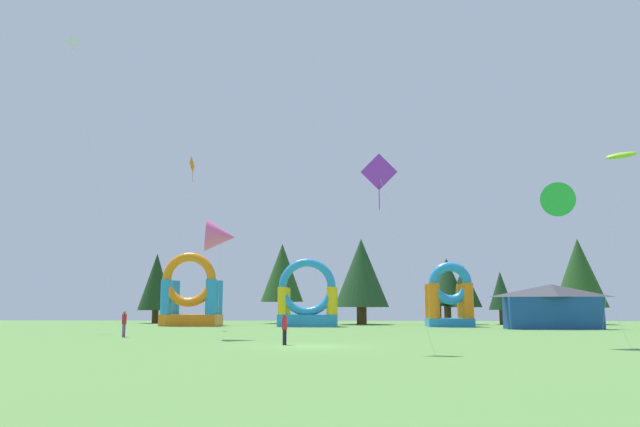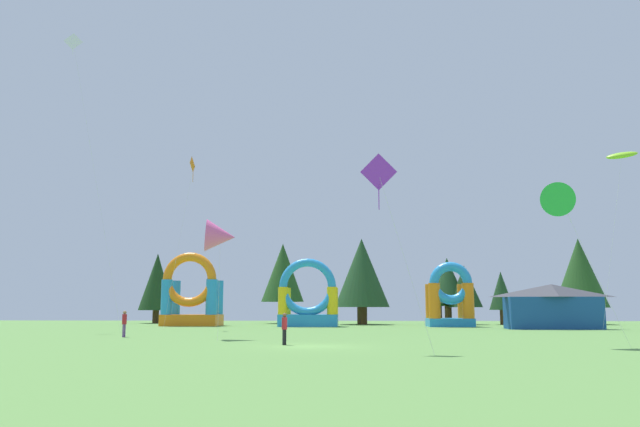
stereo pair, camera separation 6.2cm
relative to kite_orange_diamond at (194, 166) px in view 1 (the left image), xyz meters
The scene contains 22 objects.
ground_plane 30.29m from the kite_orange_diamond, 62.44° to the right, with size 120.00×120.00×0.00m, color #5B8C42.
kite_orange_diamond is the anchor object (origin of this frame).
kite_green_delta 34.27m from the kite_orange_diamond, 42.40° to the right, with size 3.62×2.43×8.24m.
kite_white_diamond 15.23m from the kite_orange_diamond, 167.73° to the right, with size 7.48×3.90×25.84m.
kite_pink_delta 19.21m from the kite_orange_diamond, 69.38° to the right, with size 2.28×3.86×7.25m.
kite_lime_parafoil 36.12m from the kite_orange_diamond, ahead, with size 3.40×1.67×14.51m.
kite_purple_diamond 31.76m from the kite_orange_diamond, 60.01° to the right, with size 2.62×2.21×8.32m.
person_near_camera 28.48m from the kite_orange_diamond, 64.34° to the right, with size 0.37×0.37×1.58m.
person_left_edge 19.99m from the kite_orange_diamond, 90.82° to the right, with size 0.33×0.33×1.66m.
inflatable_orange_dome 15.55m from the kite_orange_diamond, 104.20° to the left, with size 5.74×4.04×7.43m.
inflatable_yellow_castle 27.95m from the kite_orange_diamond, 20.85° to the left, with size 4.38×4.08×6.29m.
inflatable_red_slide 17.60m from the kite_orange_diamond, 41.15° to the left, with size 5.81×3.55×6.65m.
festival_tent 33.99m from the kite_orange_diamond, ahead, with size 7.89×3.02×3.88m.
tree_row_0 24.80m from the kite_orange_diamond, 114.89° to the left, with size 4.23×4.23×8.36m.
tree_row_1 23.13m from the kite_orange_diamond, 74.91° to the left, with size 5.06×5.06×9.47m.
tree_row_2 24.97m from the kite_orange_diamond, 50.36° to the left, with size 4.12×4.12×8.74m.
tree_row_3 23.89m from the kite_orange_diamond, 47.55° to the left, with size 6.09×6.09×9.55m.
tree_row_4 32.06m from the kite_orange_diamond, 38.29° to the left, with size 2.65×2.65×6.35m.
tree_row_5 32.15m from the kite_orange_diamond, 36.40° to the left, with size 4.31×4.31×7.45m.
tree_row_6 33.18m from the kite_orange_diamond, 33.02° to the left, with size 3.84×3.84×6.52m.
tree_row_7 36.36m from the kite_orange_diamond, 29.03° to the left, with size 2.69×2.69×5.84m.
tree_row_8 44.69m from the kite_orange_diamond, 25.29° to the left, with size 5.93×5.93×9.65m.
Camera 1 is at (2.16, -30.94, 1.84)m, focal length 35.52 mm.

